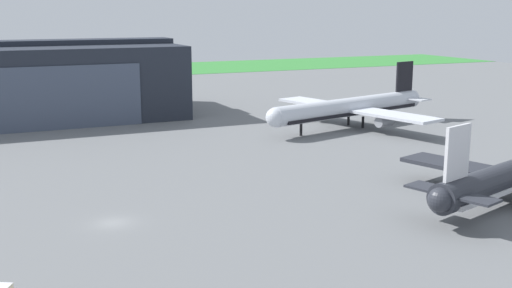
{
  "coord_description": "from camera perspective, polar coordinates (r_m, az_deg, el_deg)",
  "views": [
    {
      "loc": [
        -13.42,
        -70.78,
        24.44
      ],
      "look_at": [
        27.23,
        19.59,
        3.29
      ],
      "focal_mm": 43.99,
      "sensor_mm": 36.0,
      "label": 1
    }
  ],
  "objects": [
    {
      "name": "airliner_far_left",
      "position": [
        134.54,
        8.62,
        3.28
      ],
      "size": [
        44.19,
        41.09,
        13.1
      ],
      "color": "silver",
      "rests_on": "ground_plane"
    },
    {
      "name": "ground_plane",
      "position": [
        76.07,
        -12.85,
        -7.01
      ],
      "size": [
        440.0,
        440.0,
        0.0
      ],
      "primitive_type": "plane",
      "color": "slate"
    },
    {
      "name": "grass_field_strip",
      "position": [
        262.25,
        -21.29,
        5.89
      ],
      "size": [
        440.0,
        56.0,
        0.08
      ],
      "primitive_type": "cube",
      "color": "#358337",
      "rests_on": "ground_plane"
    }
  ]
}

